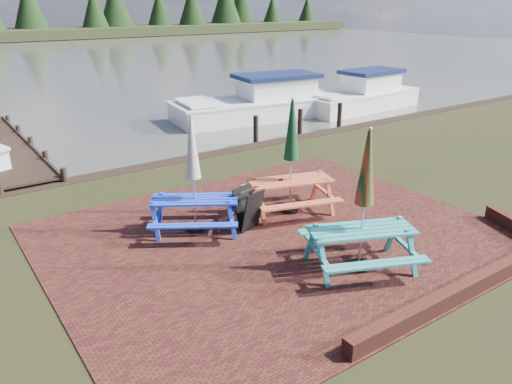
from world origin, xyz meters
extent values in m
plane|color=black|center=(0.00, 0.00, 0.00)|extent=(120.00, 120.00, 0.00)
cube|color=#391212|center=(0.00, 1.00, 0.01)|extent=(9.00, 7.50, 0.02)
cube|color=#4C1E16|center=(1.50, -2.60, 0.15)|extent=(6.00, 0.22, 0.30)
cube|color=teal|center=(0.48, -0.90, 0.78)|extent=(2.04, 1.43, 0.04)
cube|color=teal|center=(0.19, -1.56, 0.48)|extent=(1.85, 0.98, 0.04)
cube|color=teal|center=(0.76, -0.24, 0.48)|extent=(1.85, 0.98, 0.04)
cube|color=teal|center=(-0.28, -0.58, 0.39)|extent=(0.73, 1.55, 0.78)
cube|color=teal|center=(1.24, -1.23, 0.39)|extent=(0.73, 1.55, 0.78)
cylinder|color=black|center=(0.48, -0.90, 0.05)|extent=(0.38, 0.38, 0.11)
cylinder|color=#B2B2B7|center=(0.48, -0.90, 1.32)|extent=(0.04, 0.04, 2.64)
cone|color=#993515|center=(0.48, -0.90, 1.96)|extent=(0.34, 0.34, 1.32)
cube|color=#DF5D39|center=(1.06, 1.88, 0.79)|extent=(2.04, 1.27, 0.04)
cube|color=#DF5D39|center=(0.85, 1.19, 0.48)|extent=(1.90, 0.80, 0.04)
cube|color=#DF5D39|center=(1.27, 2.57, 0.48)|extent=(1.90, 0.80, 0.04)
cube|color=#DF5D39|center=(0.27, 2.12, 0.39)|extent=(0.57, 1.61, 0.79)
cube|color=#DF5D39|center=(1.85, 1.63, 0.39)|extent=(0.57, 1.61, 0.79)
cylinder|color=black|center=(1.06, 1.88, 0.05)|extent=(0.38, 0.38, 0.11)
cylinder|color=#B2B2B7|center=(1.06, 1.88, 1.33)|extent=(0.04, 0.04, 2.65)
cone|color=#103C1B|center=(1.06, 1.88, 1.96)|extent=(0.34, 0.34, 1.33)
cube|color=blue|center=(-1.25, 2.21, 0.74)|extent=(1.90, 1.55, 0.04)
cube|color=blue|center=(-1.61, 1.63, 0.45)|extent=(1.65, 1.16, 0.04)
cube|color=blue|center=(-0.89, 2.78, 0.45)|extent=(1.65, 1.16, 0.04)
cube|color=blue|center=(-1.91, 2.62, 0.37)|extent=(0.90, 1.36, 0.74)
cube|color=blue|center=(-0.59, 1.79, 0.37)|extent=(0.90, 1.36, 0.74)
cylinder|color=black|center=(-1.25, 2.21, 0.05)|extent=(0.36, 0.36, 0.10)
cylinder|color=#B2B2B7|center=(-1.25, 2.21, 1.25)|extent=(0.04, 0.04, 2.50)
cone|color=beige|center=(-1.25, 2.21, 1.85)|extent=(0.32, 0.32, 1.25)
cube|color=black|center=(-0.24, 1.51, 0.46)|extent=(0.60, 0.37, 0.91)
cube|color=black|center=(-0.24, 1.82, 0.46)|extent=(0.60, 0.37, 0.91)
cube|color=black|center=(-0.24, 1.66, 0.90)|extent=(0.55, 0.20, 0.03)
cube|color=black|center=(-3.50, 11.50, 0.12)|extent=(1.60, 9.00, 0.06)
cube|color=black|center=(-2.75, 11.50, 0.17)|extent=(0.08, 9.00, 0.08)
cylinder|color=black|center=(-4.30, 7.00, -0.10)|extent=(0.16, 0.16, 1.00)
cylinder|color=black|center=(-2.70, 7.00, -0.10)|extent=(0.16, 0.16, 1.00)
cube|color=white|center=(6.64, 11.08, 0.12)|extent=(7.63, 3.49, 0.98)
cube|color=white|center=(6.64, 11.08, 0.63)|extent=(7.78, 3.56, 0.08)
cube|color=white|center=(7.51, 10.96, 1.11)|extent=(3.31, 2.23, 0.83)
cube|color=#111A3F|center=(7.51, 10.96, 1.58)|extent=(3.77, 2.49, 0.18)
cube|color=white|center=(3.86, 11.44, 0.76)|extent=(1.60, 2.32, 0.10)
cube|color=white|center=(11.59, 9.91, 0.11)|extent=(6.25, 2.52, 0.94)
cube|color=white|center=(11.59, 9.91, 0.60)|extent=(6.37, 2.57, 0.08)
cube|color=white|center=(12.33, 9.95, 1.06)|extent=(2.66, 1.71, 0.80)
cube|color=#111A3F|center=(12.33, 9.95, 1.51)|extent=(3.04, 1.90, 0.17)
cube|color=white|center=(9.27, 9.77, 0.73)|extent=(1.21, 1.91, 0.09)
camera|label=1|loc=(-5.72, -6.47, 4.65)|focal=35.00mm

